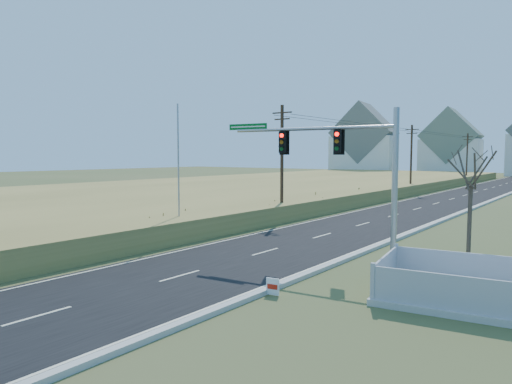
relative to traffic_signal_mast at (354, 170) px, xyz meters
The scene contains 14 objects.
ground 7.88m from the traffic_signal_mast, 135.41° to the right, with size 260.00×260.00×0.00m, color #435127.
road 45.86m from the traffic_signal_mast, 95.84° to the left, with size 8.00×180.00×0.06m, color black.
curb 45.62m from the traffic_signal_mast, 90.63° to the left, with size 0.30×180.00×0.18m, color #B2AFA8.
reed_marsh 45.71m from the traffic_signal_mast, 128.97° to the left, with size 38.00×110.00×1.30m, color tan.
utility_pole_near 15.26m from the traffic_signal_mast, 136.94° to the left, with size 1.80×0.26×9.00m.
utility_pole_mid 41.93m from the traffic_signal_mast, 105.42° to the left, with size 1.80×0.26×9.00m.
utility_pole_far 71.29m from the traffic_signal_mast, 99.00° to the left, with size 1.80×0.26×9.00m.
condo_nw 104.57m from the traffic_signal_mast, 114.08° to the left, with size 17.69×13.38×19.05m.
condo_nnw 105.90m from the traffic_signal_mast, 102.35° to the left, with size 14.93×11.17×17.03m.
traffic_signal_mast is the anchor object (origin of this frame).
fence_enclosure 7.53m from the traffic_signal_mast, 25.73° to the right, with size 6.55×4.98×1.36m.
open_sign 7.45m from the traffic_signal_mast, 91.36° to the right, with size 0.50×0.15×0.62m.
flagpole 11.70m from the traffic_signal_mast, behind, with size 0.37×0.37×8.21m.
bare_tree 4.92m from the traffic_signal_mast, 14.15° to the left, with size 2.18×2.18×5.77m.
Camera 1 is at (13.91, -14.85, 5.10)m, focal length 32.00 mm.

